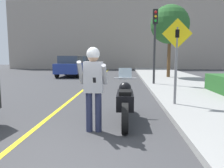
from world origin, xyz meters
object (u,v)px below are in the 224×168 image
Objects in this scene: crossing_sign at (176,53)px; street_tree at (170,25)px; parked_car_blue at (71,66)px; parked_car_white at (81,64)px; traffic_light at (155,33)px; person_biker at (93,80)px; motorcycle at (125,101)px.

street_tree is at bearing 80.21° from crossing_sign.
parked_car_white is (-0.48, 6.23, 0.00)m from parked_car_blue.
traffic_light is 8.57m from parked_car_blue.
traffic_light reaches higher than parked_car_white.
crossing_sign is at bearing -99.79° from street_tree.
person_biker is at bearing -134.49° from crossing_sign.
parked_car_white is at bearing 118.40° from traffic_light.
parked_car_white is at bearing 135.44° from street_tree.
crossing_sign is 5.32m from traffic_light.
crossing_sign reaches higher than parked_car_blue.
crossing_sign is at bearing -61.34° from parked_car_blue.
person_biker is 13.76m from parked_car_blue.
motorcycle is at bearing -75.28° from parked_car_white.
parked_car_white reaches higher than motorcycle.
traffic_light is (1.58, 6.66, 2.37)m from motorcycle.
street_tree is at bearing 71.60° from person_biker.
street_tree reaches higher than parked_car_blue.
crossing_sign is (2.24, 2.28, 0.59)m from person_biker.
street_tree is (1.58, 4.06, 0.99)m from traffic_light.
person_biker is 0.43× the size of parked_car_white.
person_biker reaches higher than motorcycle.
motorcycle is 1.22m from person_biker.
traffic_light reaches higher than crossing_sign.
motorcycle is 13.20m from parked_car_blue.
parked_car_white is at bearing 104.72° from motorcycle.
person_biker is at bearing -106.81° from traffic_light.
motorcycle is at bearing 50.20° from person_biker.
person_biker is 0.46× the size of traffic_light.
crossing_sign is 0.62× the size of parked_car_blue.
parked_car_white is at bearing 110.62° from crossing_sign.
person_biker is at bearing -129.80° from motorcycle.
crossing_sign reaches higher than person_biker.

